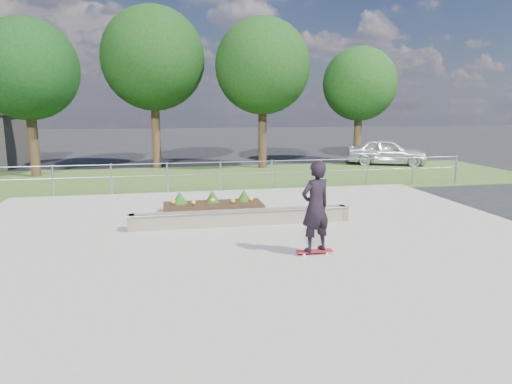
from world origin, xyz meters
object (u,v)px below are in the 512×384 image
Objects in this scene: planter_bed at (213,205)px; skateboarder at (316,207)px; parked_car at (386,152)px; grind_ledge at (242,217)px.

planter_bed is 4.97m from skateboarder.
planter_bed is at bearing 155.13° from parked_car.
grind_ledge is 2.00× the size of planter_bed.
skateboarder is at bearing -69.06° from planter_bed.
skateboarder reaches higher than parked_car.
skateboarder is at bearing 170.64° from parked_car.
grind_ledge is at bearing 161.53° from parked_car.
parked_car is at bearing 49.07° from grind_ledge.
parked_car is (10.10, 11.65, 0.48)m from grind_ledge.
parked_car reaches higher than planter_bed.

